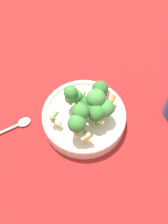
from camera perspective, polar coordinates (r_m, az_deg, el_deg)
The scene contains 4 objects.
ground_plane at distance 0.84m, azimuth 0.00°, elevation -1.64°, with size 3.00×3.00×0.00m, color maroon.
bowl at distance 0.82m, azimuth 0.00°, elevation -0.94°, with size 0.22×0.22×0.04m.
pasta_salad at distance 0.76m, azimuth 1.17°, elevation 1.02°, with size 0.14×0.18×0.08m.
spoon at distance 0.84m, azimuth -13.08°, elevation -2.83°, with size 0.07×0.17×0.01m.
Camera 1 is at (0.27, -0.29, 0.74)m, focal length 50.00 mm.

